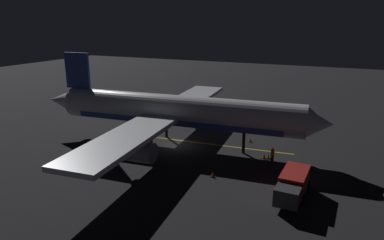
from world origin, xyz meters
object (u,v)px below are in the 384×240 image
Objects in this scene: airliner at (173,112)px; ground_crew_worker at (272,155)px; traffic_cone_far at (264,156)px; traffic_cone_near_left at (250,140)px; traffic_cone_under_wing at (268,156)px; catering_truck at (213,113)px; traffic_cone_near_right at (213,174)px; baggage_truck at (293,185)px.

airliner reaches higher than ground_crew_worker.
ground_crew_worker is 1.58m from traffic_cone_far.
traffic_cone_near_left is (-5.73, -4.05, -0.64)m from ground_crew_worker.
catering_truck is at bearing -136.20° from traffic_cone_under_wing.
ground_crew_worker is 3.16× the size of traffic_cone_near_right.
catering_truck is 10.62× the size of traffic_cone_far.
ground_crew_worker reaches higher than traffic_cone_under_wing.
traffic_cone_under_wing is at bearing 107.68° from traffic_cone_far.
catering_truck is at bearing -131.96° from traffic_cone_near_left.
ground_crew_worker is 3.16× the size of traffic_cone_under_wing.
catering_truck is at bearing -137.71° from traffic_cone_far.
ground_crew_worker is 7.66m from traffic_cone_near_right.
traffic_cone_under_wing is (4.67, 3.39, 0.00)m from traffic_cone_near_left.
airliner is 10.72m from traffic_cone_near_left.
baggage_truck is at bearing 24.97° from ground_crew_worker.
traffic_cone_far is (-0.92, -1.11, -0.64)m from ground_crew_worker.
catering_truck is at bearing -142.53° from baggage_truck.
baggage_truck is 14.68m from traffic_cone_near_left.
baggage_truck reaches higher than traffic_cone_under_wing.
baggage_truck is 7.70m from ground_crew_worker.
catering_truck is (-19.78, -15.16, 0.07)m from baggage_truck.
ground_crew_worker is 3.16× the size of traffic_cone_near_left.
traffic_cone_under_wing is (-7.10, 4.02, 0.00)m from traffic_cone_near_right.
catering_truck is at bearing -158.98° from traffic_cone_near_right.
traffic_cone_near_right is at bearing -3.04° from traffic_cone_near_left.
ground_crew_worker is at bearing 35.24° from traffic_cone_near_left.
traffic_cone_under_wing is 1.00× the size of traffic_cone_far.
traffic_cone_near_left and traffic_cone_under_wing have the same top height.
ground_crew_worker is at bearing 86.45° from airliner.
airliner is 6.41× the size of catering_truck.
traffic_cone_near_right and traffic_cone_under_wing have the same top height.
traffic_cone_far is (4.81, 2.94, 0.00)m from traffic_cone_near_left.
baggage_truck is at bearing 37.47° from catering_truck.
airliner is 21.53× the size of ground_crew_worker.
catering_truck is 16.29m from traffic_cone_under_wing.
traffic_cone_far is at bearing 90.68° from airliner.
traffic_cone_under_wing is (-8.04, -3.91, -0.93)m from baggage_truck.
catering_truck is 10.62× the size of traffic_cone_near_left.
traffic_cone_under_wing is 0.47m from traffic_cone_far.
traffic_cone_far is (-0.14, 11.57, -4.00)m from airliner.
traffic_cone_near_left is 5.64m from traffic_cone_far.
ground_crew_worker is 3.16× the size of traffic_cone_far.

